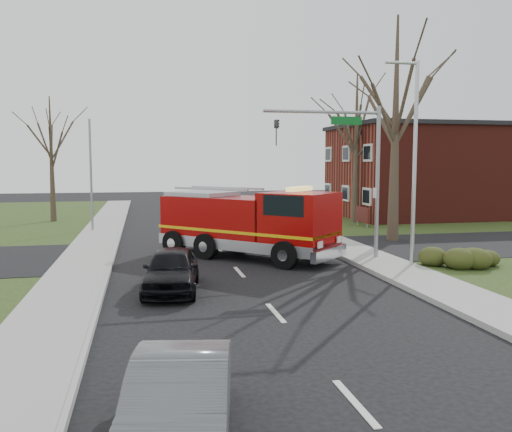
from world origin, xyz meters
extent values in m
plane|color=black|center=(0.00, 0.00, 0.00)|extent=(120.00, 120.00, 0.00)
cube|color=#969791|center=(6.20, 0.00, 0.07)|extent=(2.40, 80.00, 0.15)
cube|color=#969791|center=(-6.20, 0.00, 0.07)|extent=(2.40, 80.00, 0.15)
cube|color=maroon|center=(19.00, 18.00, 3.50)|extent=(15.00, 10.00, 7.00)
cube|color=black|center=(19.00, 18.00, 7.10)|extent=(15.40, 10.40, 0.30)
cube|color=silver|center=(11.45, 18.00, 2.00)|extent=(0.12, 1.40, 1.20)
cube|color=#4C1511|center=(10.50, 12.50, 0.90)|extent=(0.12, 2.00, 1.00)
cylinder|color=gray|center=(10.50, 11.70, 0.45)|extent=(0.08, 0.08, 0.90)
cylinder|color=gray|center=(10.50, 13.30, 0.45)|extent=(0.08, 0.08, 0.90)
ellipsoid|color=#2E3C16|center=(9.00, -1.00, 0.58)|extent=(2.80, 2.00, 0.90)
cone|color=#3A2E22|center=(9.50, 6.00, 6.00)|extent=(0.64, 0.64, 12.00)
cone|color=#3A2E22|center=(11.00, 15.00, 5.25)|extent=(0.56, 0.56, 10.50)
cone|color=#3A2E22|center=(-10.00, 20.00, 4.50)|extent=(0.44, 0.44, 9.00)
cylinder|color=gray|center=(6.50, 1.50, 3.40)|extent=(0.18, 0.18, 6.80)
cylinder|color=gray|center=(3.90, 1.50, 6.50)|extent=(5.20, 0.14, 0.14)
cube|color=#0C591E|center=(5.00, 1.50, 6.15)|extent=(1.40, 0.06, 0.35)
imported|color=black|center=(1.90, 1.50, 6.15)|extent=(0.22, 0.18, 1.10)
cylinder|color=#B7BABF|center=(7.20, -0.50, 4.20)|extent=(0.16, 0.16, 8.40)
cylinder|color=#B7BABF|center=(6.50, -0.50, 8.30)|extent=(1.40, 0.12, 0.12)
cylinder|color=gray|center=(-6.80, 14.00, 3.50)|extent=(0.14, 0.14, 7.00)
cube|color=#940706|center=(0.02, 4.16, 1.64)|extent=(5.83, 5.85, 2.22)
cube|color=#940706|center=(2.85, 1.30, 1.80)|extent=(3.90, 3.90, 2.54)
cube|color=#B7BABF|center=(0.91, 3.26, 0.74)|extent=(7.78, 7.83, 0.48)
cube|color=#E5B20C|center=(0.91, 3.26, 1.32)|extent=(7.79, 7.83, 0.13)
cube|color=black|center=(3.67, 0.47, 2.60)|extent=(1.82, 1.80, 0.90)
cube|color=#E5D866|center=(2.85, 1.30, 3.23)|extent=(1.47, 1.46, 0.19)
cylinder|color=black|center=(1.95, 0.25, 0.58)|extent=(1.08, 1.09, 1.17)
cylinder|color=black|center=(3.91, 2.19, 0.58)|extent=(1.08, 1.09, 1.17)
cylinder|color=black|center=(-2.30, 4.55, 0.58)|extent=(1.08, 1.09, 1.17)
cylinder|color=black|center=(-0.34, 6.48, 0.58)|extent=(1.08, 1.09, 1.17)
imported|color=black|center=(-2.80, -2.65, 0.75)|extent=(2.33, 4.57, 1.49)
imported|color=#595C61|center=(-3.23, -12.96, 0.71)|extent=(2.22, 4.51, 1.42)
camera|label=1|loc=(-3.71, -20.88, 4.37)|focal=38.00mm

